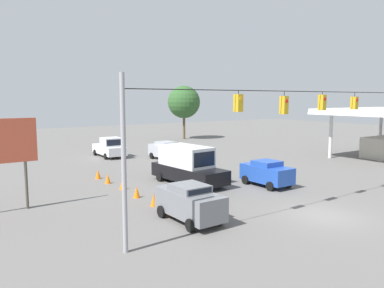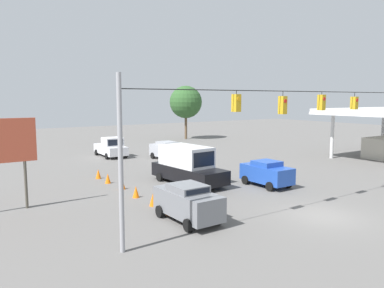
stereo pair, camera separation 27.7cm
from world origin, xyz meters
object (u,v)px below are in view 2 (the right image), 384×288
object	(u,v)px
sedan_blue_crossing_near	(267,173)
sedan_silver_oncoming_deep	(167,150)
traffic_cone_second	(153,200)
tree_horizon_left	(186,102)
overhead_signal_span	(302,127)
traffic_cone_farthest	(98,174)
traffic_cone_nearest	(170,209)
traffic_cone_fourth	(122,184)
box_truck_black_withflow_mid	(187,165)
traffic_cone_fifth	(108,178)
traffic_cone_third	(136,192)
pickup_truck_white_withflow_deep	(111,148)
sedan_grey_parked_shoulder	(188,202)

from	to	relation	value
sedan_blue_crossing_near	sedan_silver_oncoming_deep	xyz separation A→B (m)	(0.11, -14.07, 0.02)
traffic_cone_second	tree_horizon_left	xyz separation A→B (m)	(-21.43, -29.55, 5.32)
overhead_signal_span	traffic_cone_farthest	xyz separation A→B (m)	(6.63, -14.27, -4.30)
traffic_cone_second	traffic_cone_nearest	bearing A→B (deg)	87.87
traffic_cone_second	traffic_cone_fourth	xyz separation A→B (m)	(-0.15, -4.80, 0.00)
box_truck_black_withflow_mid	traffic_cone_fifth	world-z (taller)	box_truck_black_withflow_mid
traffic_cone_second	traffic_cone_farthest	distance (m)	9.08
tree_horizon_left	box_truck_black_withflow_mid	bearing A→B (deg)	57.31
overhead_signal_span	traffic_cone_farthest	distance (m)	16.31
traffic_cone_third	traffic_cone_farthest	world-z (taller)	same
traffic_cone_second	sedan_blue_crossing_near	bearing A→B (deg)	179.64
pickup_truck_white_withflow_deep	tree_horizon_left	distance (m)	19.97
overhead_signal_span	sedan_blue_crossing_near	size ratio (longest dim) A/B	5.71
box_truck_black_withflow_mid	sedan_blue_crossing_near	distance (m)	5.76
traffic_cone_fifth	traffic_cone_third	bearing A→B (deg)	89.83
traffic_cone_farthest	traffic_cone_second	bearing A→B (deg)	90.14
traffic_cone_farthest	tree_horizon_left	bearing A→B (deg)	-136.34
pickup_truck_white_withflow_deep	traffic_cone_second	size ratio (longest dim) A/B	7.02
tree_horizon_left	sedan_silver_oncoming_deep	bearing A→B (deg)	51.48
sedan_blue_crossing_near	traffic_cone_second	bearing A→B (deg)	-0.36
traffic_cone_fifth	traffic_cone_farthest	bearing A→B (deg)	-89.49
sedan_silver_oncoming_deep	traffic_cone_fifth	world-z (taller)	sedan_silver_oncoming_deep
sedan_silver_oncoming_deep	tree_horizon_left	xyz separation A→B (m)	(-12.37, -15.54, 4.72)
box_truck_black_withflow_mid	traffic_cone_third	distance (m)	5.20
traffic_cone_nearest	box_truck_black_withflow_mid	bearing A→B (deg)	-130.39
overhead_signal_span	tree_horizon_left	distance (m)	37.78
traffic_cone_third	traffic_cone_fourth	bearing A→B (deg)	-93.75
sedan_grey_parked_shoulder	sedan_silver_oncoming_deep	bearing A→B (deg)	-116.93
traffic_cone_third	traffic_cone_farthest	size ratio (longest dim) A/B	1.00
overhead_signal_span	tree_horizon_left	size ratio (longest dim) A/B	2.66
sedan_grey_parked_shoulder	tree_horizon_left	xyz separation A→B (m)	(-21.21, -32.95, 4.69)
sedan_grey_parked_shoulder	traffic_cone_fourth	world-z (taller)	sedan_grey_parked_shoulder
overhead_signal_span	pickup_truck_white_withflow_deep	xyz separation A→B (m)	(1.56, -24.32, -3.70)
pickup_truck_white_withflow_deep	traffic_cone_fifth	world-z (taller)	pickup_truck_white_withflow_deep
overhead_signal_span	traffic_cone_third	size ratio (longest dim) A/B	29.43
sedan_blue_crossing_near	tree_horizon_left	xyz separation A→B (m)	(-12.26, -29.60, 4.74)
sedan_grey_parked_shoulder	traffic_cone_second	bearing A→B (deg)	-86.38
traffic_cone_fifth	sedan_silver_oncoming_deep	bearing A→B (deg)	-142.67
box_truck_black_withflow_mid	traffic_cone_second	xyz separation A→B (m)	(4.86, 3.74, -1.01)
traffic_cone_farthest	traffic_cone_fifth	bearing A→B (deg)	90.51
tree_horizon_left	traffic_cone_farthest	bearing A→B (deg)	43.66
pickup_truck_white_withflow_deep	sedan_blue_crossing_near	size ratio (longest dim) A/B	1.36
box_truck_black_withflow_mid	traffic_cone_farthest	world-z (taller)	box_truck_black_withflow_mid
traffic_cone_third	tree_horizon_left	xyz separation A→B (m)	(-21.45, -27.28, 5.32)
sedan_blue_crossing_near	sedan_silver_oncoming_deep	bearing A→B (deg)	-89.56
traffic_cone_farthest	tree_horizon_left	xyz separation A→B (m)	(-21.45, -20.47, 5.32)
traffic_cone_farthest	sedan_grey_parked_shoulder	bearing A→B (deg)	91.09
tree_horizon_left	traffic_cone_second	bearing A→B (deg)	54.05
sedan_grey_parked_shoulder	overhead_signal_span	bearing A→B (deg)	164.39
overhead_signal_span	traffic_cone_second	xyz separation A→B (m)	(6.60, -5.19, -4.30)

